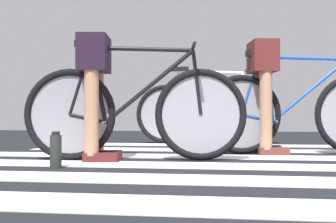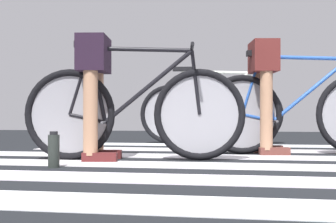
% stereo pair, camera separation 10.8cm
% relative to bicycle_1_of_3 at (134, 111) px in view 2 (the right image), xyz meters
% --- Properties ---
extents(ground, '(18.00, 14.00, 0.02)m').
position_rel_bicycle_1_of_3_xyz_m(ground, '(1.17, -0.45, -0.40)').
color(ground, black).
extents(crosswalk_markings, '(5.47, 5.01, 0.00)m').
position_rel_bicycle_1_of_3_xyz_m(crosswalk_markings, '(1.19, -0.33, -0.38)').
color(crosswalk_markings, silver).
rests_on(crosswalk_markings, ground).
extents(bicycle_1_of_3, '(1.73, 0.53, 0.93)m').
position_rel_bicycle_1_of_3_xyz_m(bicycle_1_of_3, '(0.00, 0.00, 0.00)').
color(bicycle_1_of_3, black).
rests_on(bicycle_1_of_3, ground).
extents(cyclist_1_of_3, '(0.37, 0.44, 0.97)m').
position_rel_bicycle_1_of_3_xyz_m(cyclist_1_of_3, '(-0.31, -0.05, 0.24)').
color(cyclist_1_of_3, '#A87A5B').
rests_on(cyclist_1_of_3, ground).
extents(bicycle_2_of_3, '(1.72, 0.55, 0.93)m').
position_rel_bicycle_1_of_3_xyz_m(bicycle_2_of_3, '(1.32, 0.84, 0.00)').
color(bicycle_2_of_3, black).
rests_on(bicycle_2_of_3, ground).
extents(cyclist_2_of_3, '(0.37, 0.44, 1.02)m').
position_rel_bicycle_1_of_3_xyz_m(cyclist_2_of_3, '(1.01, 0.78, 0.27)').
color(cyclist_2_of_3, '#A87A5B').
rests_on(cyclist_2_of_3, ground).
extents(bicycle_3_of_3, '(1.73, 0.52, 0.93)m').
position_rel_bicycle_1_of_3_xyz_m(bicycle_3_of_3, '(0.39, 2.28, 0.00)').
color(bicycle_3_of_3, black).
rests_on(bicycle_3_of_3, ground).
extents(water_bottle, '(0.08, 0.08, 0.25)m').
position_rel_bicycle_1_of_3_xyz_m(water_bottle, '(-0.40, -0.62, -0.27)').
color(water_bottle, '#262C28').
rests_on(water_bottle, ground).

